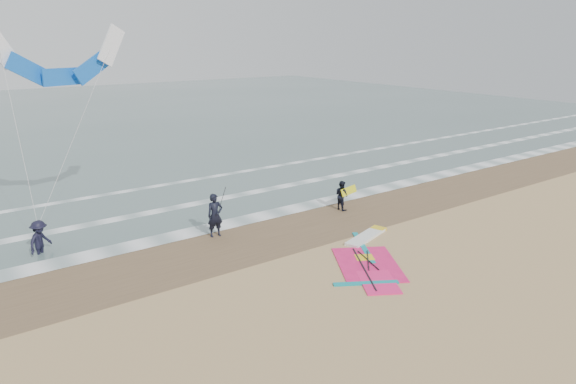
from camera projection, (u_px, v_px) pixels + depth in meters
ground at (377, 276)px, 19.38m from camera, size 120.00×120.00×0.00m
sea_water at (67, 119)px, 56.80m from camera, size 120.00×80.00×0.02m
wet_sand_band at (286, 230)px, 24.06m from camera, size 120.00×5.00×0.01m
foam_waterline at (238, 205)px, 27.51m from camera, size 120.00×9.15×0.02m
windsurf_rig at (369, 256)px, 21.07m from camera, size 5.70×5.39×0.14m
person_standing at (215, 215)px, 23.01m from camera, size 0.77×0.55×2.00m
person_walking at (342, 195)px, 26.68m from camera, size 0.63×0.79×1.55m
person_wading at (39, 234)px, 21.09m from camera, size 1.34×1.29×1.83m
held_pole at (221, 204)px, 23.04m from camera, size 0.17×0.86×1.82m
carried_kiteboard at (349, 191)px, 26.76m from camera, size 1.30×0.51×0.39m
surf_kite at (60, 62)px, 22.86m from camera, size 6.20×3.46×8.04m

